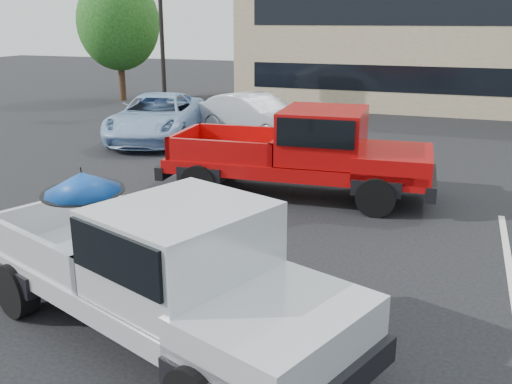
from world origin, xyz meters
TOP-DOWN VIEW (x-y plane):
  - ground at (0.00, 0.00)m, footprint 90.00×90.00m
  - stripe_left at (-3.00, 2.00)m, footprint 0.12×5.00m
  - stripe_right at (3.00, 2.00)m, footprint 0.12×5.00m
  - motel_building at (2.00, 20.99)m, footprint 20.40×8.40m
  - motel_sign at (-10.00, 14.00)m, footprint 1.60×0.22m
  - tree_left at (-14.00, 17.00)m, footprint 3.96×3.96m
  - silver_pickup at (-1.13, -2.12)m, footprint 6.01×3.88m
  - red_pickup at (-1.02, 4.53)m, footprint 6.26×2.59m
  - silver_sedan at (-4.63, 10.53)m, footprint 4.72×3.27m
  - blue_suv at (-7.59, 9.07)m, footprint 3.74×5.87m

SIDE VIEW (x-z plane):
  - ground at x=0.00m, z-range 0.00..0.00m
  - stripe_left at x=-3.00m, z-range 0.00..0.01m
  - stripe_right at x=3.00m, z-range 0.00..0.01m
  - silver_sedan at x=-4.63m, z-range 0.00..1.47m
  - blue_suv at x=-7.59m, z-range 0.00..1.51m
  - silver_pickup at x=-1.13m, z-range 0.02..2.08m
  - red_pickup at x=-1.02m, z-range 0.09..2.12m
  - motel_building at x=2.00m, z-range 0.06..6.36m
  - tree_left at x=-14.00m, z-range 0.72..6.74m
  - motel_sign at x=-10.00m, z-range 1.65..7.65m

